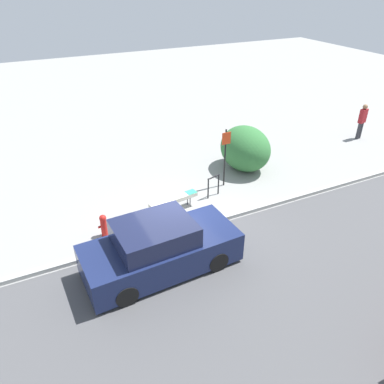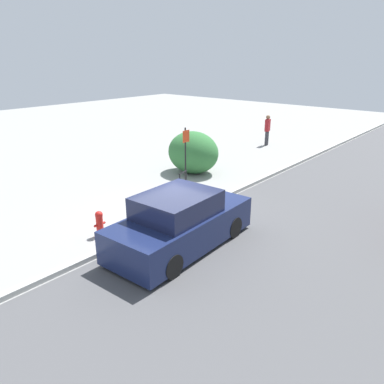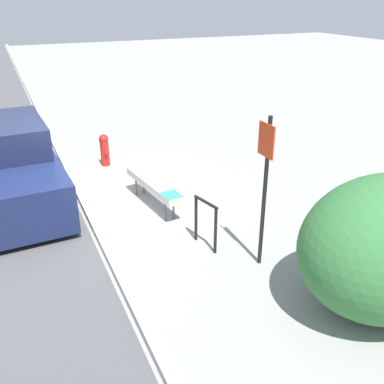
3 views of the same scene
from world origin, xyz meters
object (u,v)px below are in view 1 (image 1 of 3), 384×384
at_px(sign_post, 225,153).
at_px(fire_hydrant, 104,225).
at_px(bike_rack, 213,184).
at_px(parked_car_near, 160,249).
at_px(bench, 174,200).
at_px(pedestrian, 362,121).

bearing_deg(sign_post, fire_hydrant, -167.11).
bearing_deg(bike_rack, parked_car_near, -139.00).
distance_m(bench, pedestrian, 11.03).
xyz_separation_m(bike_rack, fire_hydrant, (-4.23, -0.60, -0.09)).
bearing_deg(parked_car_near, fire_hydrant, 112.90).
bearing_deg(pedestrian, bench, 178.44).
bearing_deg(pedestrian, parked_car_near, -171.92).
bearing_deg(bench, sign_post, 10.89).
height_order(fire_hydrant, pedestrian, pedestrian).
height_order(bench, fire_hydrant, fire_hydrant).
relative_size(bike_rack, fire_hydrant, 1.08).
bearing_deg(bike_rack, bench, -170.88).
bearing_deg(sign_post, bike_rack, -144.96).
relative_size(sign_post, parked_car_near, 0.53).
bearing_deg(bike_rack, pedestrian, 10.51).
xyz_separation_m(fire_hydrant, pedestrian, (13.37, 2.30, 0.52)).
xyz_separation_m(bench, pedestrian, (10.85, 1.97, 0.48)).
bearing_deg(pedestrian, bike_rack, 178.65).
bearing_deg(bench, pedestrian, 2.99).
relative_size(bench, fire_hydrant, 2.36).
relative_size(bike_rack, parked_car_near, 0.19).
xyz_separation_m(fire_hydrant, parked_car_near, (1.03, -2.17, 0.28)).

